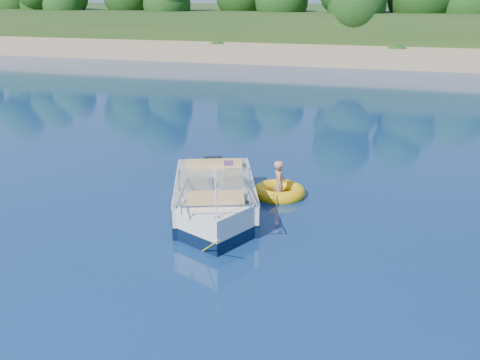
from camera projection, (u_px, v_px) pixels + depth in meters
The scene contains 5 objects.
ground at pixel (221, 285), 10.45m from camera, with size 160.00×160.00×0.00m, color #091D40.
shoreline at pixel (387, 32), 67.66m from camera, with size 170.00×59.00×6.00m.
motorboat at pixel (215, 201), 13.69m from camera, with size 3.27×5.38×1.89m.
tow_tube at pixel (279, 192), 15.09m from camera, with size 1.72×1.72×0.39m.
boy at pixel (279, 196), 15.04m from camera, with size 0.51×0.34×1.41m, color tan.
Camera 1 is at (3.11, -8.67, 5.35)m, focal length 40.00 mm.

